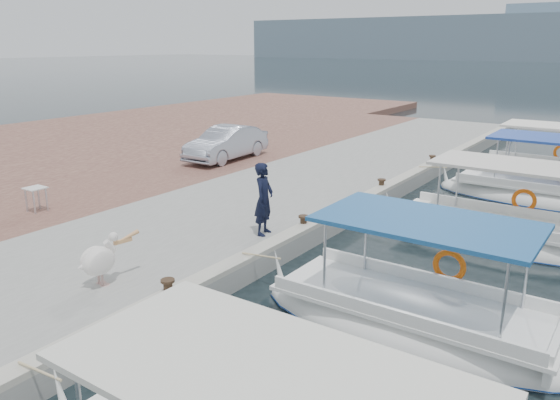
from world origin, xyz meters
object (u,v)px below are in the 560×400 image
at_px(fishing_caique_c, 500,238).
at_px(fishing_caique_d, 555,197).
at_px(pelican, 100,260).
at_px(fishing_caique_e, 547,178).
at_px(fisherman, 264,199).
at_px(fishing_caique_b, 412,323).
at_px(parked_car, 226,143).

distance_m(fishing_caique_c, fishing_caique_d, 5.20).
xyz_separation_m(fishing_caique_c, pelican, (-5.86, -8.64, 0.91)).
relative_size(fishing_caique_d, fishing_caique_e, 1.22).
xyz_separation_m(pelican, fisherman, (0.93, 4.38, 0.41)).
relative_size(fishing_caique_b, fishing_caique_c, 0.94).
bearing_deg(fishing_caique_c, parked_car, 168.01).
distance_m(fishing_caique_b, fishing_caique_d, 11.13).
bearing_deg(parked_car, fishing_caique_e, 23.92).
xyz_separation_m(fishing_caique_b, fisherman, (-4.72, 1.67, 1.32)).
xyz_separation_m(fishing_caique_c, fisherman, (-4.94, -4.26, 1.32)).
bearing_deg(fishing_caique_b, fishing_caique_e, 90.00).
relative_size(fisherman, parked_car, 0.44).
relative_size(fishing_caique_d, fisherman, 4.14).
height_order(fishing_caique_d, fishing_caique_e, same).
distance_m(fishing_caique_c, fisherman, 6.65).
bearing_deg(fisherman, fishing_caique_c, -62.53).
bearing_deg(fishing_caique_e, fishing_caique_d, -75.88).
relative_size(fishing_caique_d, parked_car, 1.84).
bearing_deg(pelican, fishing_caique_b, 25.67).
distance_m(fishing_caique_b, fishing_caique_c, 5.93).
bearing_deg(fisherman, fishing_caique_b, -122.81).
distance_m(pelican, parked_car, 12.68).
relative_size(pelican, fisherman, 0.72).
bearing_deg(fishing_caique_d, parked_car, -168.01).
bearing_deg(pelican, fishing_caique_d, 64.97).
xyz_separation_m(fishing_caique_c, parked_car, (-11.88, 2.52, 1.08)).
bearing_deg(fishing_caique_c, fishing_caique_e, 91.51).
distance_m(fisherman, parked_car, 9.71).
height_order(fishing_caique_c, parked_car, fishing_caique_c).
height_order(fishing_caique_c, fishing_caique_d, same).
height_order(fishing_caique_b, fishing_caique_e, same).
distance_m(fishing_caique_e, fisherman, 13.54).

